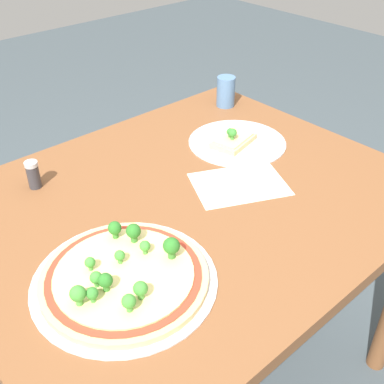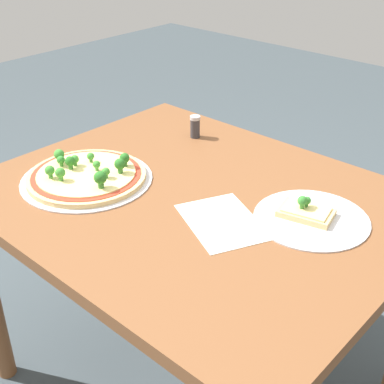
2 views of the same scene
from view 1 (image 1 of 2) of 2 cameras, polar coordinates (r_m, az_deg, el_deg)
The scene contains 7 objects.
ground_plane at distance 1.76m, azimuth -0.45°, elevation -20.73°, with size 8.00×8.00×0.00m, color #3D474C.
dining_table at distance 1.28m, azimuth -0.58°, elevation -4.06°, with size 1.15×0.93×0.74m.
pizza_tray_whole at distance 0.99m, azimuth -8.02°, elevation -9.87°, with size 0.38×0.38×0.07m.
pizza_tray_slice at distance 1.46m, azimuth 5.17°, elevation 6.02°, with size 0.29×0.29×0.06m.
drinking_cup at distance 1.69m, azimuth 4.03°, elevation 11.79°, with size 0.06×0.06×0.10m, color #4C7099.
condiment_shaker at distance 1.31m, azimuth -18.30°, elevation 1.99°, with size 0.03×0.03×0.08m.
paper_menu at distance 1.28m, azimuth 5.62°, elevation 0.94°, with size 0.24×0.17×0.00m, color silver.
Camera 1 is at (0.66, 0.75, 1.45)m, focal length 45.00 mm.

